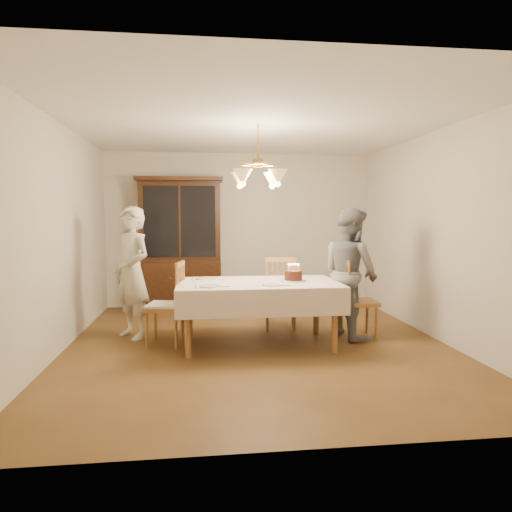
{
  "coord_description": "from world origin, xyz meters",
  "views": [
    {
      "loc": [
        -0.67,
        -5.32,
        1.54
      ],
      "look_at": [
        0.0,
        0.2,
        1.05
      ],
      "focal_mm": 32.0,
      "sensor_mm": 36.0,
      "label": 1
    }
  ],
  "objects": [
    {
      "name": "room_shell",
      "position": [
        0.0,
        0.0,
        1.58
      ],
      "size": [
        5.0,
        5.0,
        5.0
      ],
      "color": "white",
      "rests_on": "ground"
    },
    {
      "name": "chair_far_side",
      "position": [
        0.4,
        0.72,
        0.44
      ],
      "size": [
        0.5,
        0.48,
        1.0
      ],
      "color": "brown",
      "rests_on": "ground"
    },
    {
      "name": "place_setting_far_left",
      "position": [
        -0.59,
        0.31,
        0.77
      ],
      "size": [
        0.42,
        0.27,
        0.02
      ],
      "color": "white",
      "rests_on": "dining_table"
    },
    {
      "name": "chair_right_end",
      "position": [
        1.3,
        0.17,
        0.44
      ],
      "size": [
        0.44,
        0.46,
        1.0
      ],
      "color": "brown",
      "rests_on": "ground"
    },
    {
      "name": "chair_left_end",
      "position": [
        -1.1,
        0.13,
        0.45
      ],
      "size": [
        0.49,
        0.5,
        1.0
      ],
      "color": "brown",
      "rests_on": "ground"
    },
    {
      "name": "place_setting_near_left",
      "position": [
        -0.56,
        -0.31,
        0.77
      ],
      "size": [
        0.39,
        0.24,
        0.02
      ],
      "color": "white",
      "rests_on": "dining_table"
    },
    {
      "name": "adult_in_grey",
      "position": [
        1.21,
        0.24,
        0.82
      ],
      "size": [
        0.84,
        0.95,
        1.64
      ],
      "primitive_type": "imported",
      "rotation": [
        0.0,
        0.0,
        1.89
      ],
      "color": "slate",
      "rests_on": "ground"
    },
    {
      "name": "birthday_cake",
      "position": [
        0.43,
        0.01,
        0.82
      ],
      "size": [
        0.3,
        0.3,
        0.21
      ],
      "color": "white",
      "rests_on": "dining_table"
    },
    {
      "name": "chandelier",
      "position": [
        -0.0,
        -0.0,
        1.98
      ],
      "size": [
        0.62,
        0.62,
        0.73
      ],
      "color": "#BF8C3F",
      "rests_on": "ground"
    },
    {
      "name": "place_setting_near_right",
      "position": [
        0.13,
        -0.29,
        0.77
      ],
      "size": [
        0.38,
        0.23,
        0.02
      ],
      "color": "white",
      "rests_on": "dining_table"
    },
    {
      "name": "china_hutch",
      "position": [
        -1.0,
        2.25,
        1.04
      ],
      "size": [
        1.38,
        0.54,
        2.16
      ],
      "color": "black",
      "rests_on": "ground"
    },
    {
      "name": "ground",
      "position": [
        0.0,
        0.0,
        0.0
      ],
      "size": [
        5.0,
        5.0,
        0.0
      ],
      "primitive_type": "plane",
      "color": "#543618",
      "rests_on": "ground"
    },
    {
      "name": "elderly_woman",
      "position": [
        -1.53,
        0.5,
        0.83
      ],
      "size": [
        0.7,
        0.71,
        1.66
      ],
      "primitive_type": "imported",
      "rotation": [
        0.0,
        0.0,
        -0.83
      ],
      "color": "beige",
      "rests_on": "ground"
    },
    {
      "name": "dining_table",
      "position": [
        0.0,
        0.0,
        0.68
      ],
      "size": [
        1.9,
        1.1,
        0.76
      ],
      "color": "brown",
      "rests_on": "ground"
    }
  ]
}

